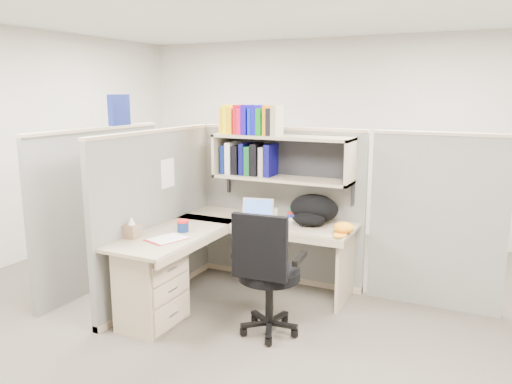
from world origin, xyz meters
The scene contains 14 objects.
ground centered at (0.00, 0.00, 0.00)m, with size 6.00×6.00×0.00m, color #342F28.
room_shell centered at (0.00, 0.00, 1.62)m, with size 6.00×6.00×6.00m.
cubicle centered at (-0.37, 0.45, 0.91)m, with size 3.79×1.84×1.95m.
desk centered at (-0.41, -0.29, 0.44)m, with size 1.74×1.75×0.73m.
laptop centered at (-0.07, 0.46, 0.84)m, with size 0.31×0.31×0.22m, color silver, non-canonical shape.
backpack centered at (0.45, 0.63, 0.87)m, with size 0.48×0.37×0.28m, color black, non-canonical shape.
orange_cap centered at (0.81, 0.45, 0.78)m, with size 0.18×0.21×0.10m, color orange, non-canonical shape.
snack_canister centered at (-0.52, -0.13, 0.78)m, with size 0.11×0.11×0.11m.
tissue_box centered at (-0.81, -0.48, 0.82)m, with size 0.12×0.12×0.19m, color #89684D, non-canonical shape.
mouse centered at (0.06, 0.46, 0.75)m, with size 0.09×0.06×0.03m, color #97BED7.
paper_cup centered at (0.03, 0.68, 0.78)m, with size 0.07×0.07×0.10m, color white.
book_stack centered at (0.25, 0.79, 0.79)m, with size 0.19×0.26×0.12m, color gray, non-canonical shape.
loose_paper centered at (-0.51, -0.37, 0.73)m, with size 0.23×0.31×0.00m, color white, non-canonical shape.
task_chair centered at (0.41, -0.31, 0.38)m, with size 0.57×0.53×1.07m.
Camera 1 is at (1.97, -3.78, 1.98)m, focal length 35.00 mm.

